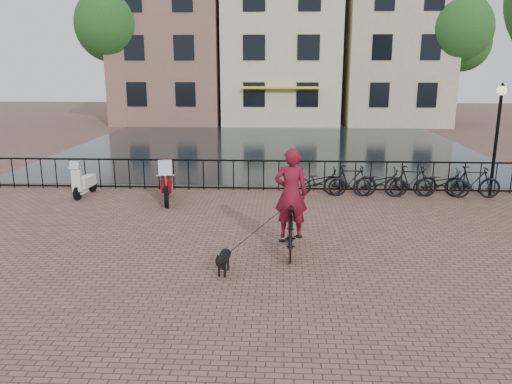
{
  "coord_description": "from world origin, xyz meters",
  "views": [
    {
      "loc": [
        0.56,
        -8.07,
        3.99
      ],
      "look_at": [
        0.0,
        3.0,
        1.2
      ],
      "focal_mm": 35.0,
      "sensor_mm": 36.0,
      "label": 1
    }
  ],
  "objects_px": {
    "cyclist": "(291,208)",
    "scooter": "(84,176)",
    "lamp_post": "(498,121)",
    "motorcycle": "(166,178)",
    "dog": "(224,261)"
  },
  "relations": [
    {
      "from": "lamp_post",
      "to": "dog",
      "type": "relative_size",
      "value": 4.44
    },
    {
      "from": "scooter",
      "to": "lamp_post",
      "type": "bearing_deg",
      "value": 6.94
    },
    {
      "from": "dog",
      "to": "scooter",
      "type": "distance_m",
      "value": 7.8
    },
    {
      "from": "lamp_post",
      "to": "motorcycle",
      "type": "relative_size",
      "value": 1.66
    },
    {
      "from": "lamp_post",
      "to": "dog",
      "type": "height_order",
      "value": "lamp_post"
    },
    {
      "from": "cyclist",
      "to": "dog",
      "type": "bearing_deg",
      "value": 41.79
    },
    {
      "from": "cyclist",
      "to": "scooter",
      "type": "height_order",
      "value": "cyclist"
    },
    {
      "from": "dog",
      "to": "motorcycle",
      "type": "height_order",
      "value": "motorcycle"
    },
    {
      "from": "cyclist",
      "to": "scooter",
      "type": "relative_size",
      "value": 1.99
    },
    {
      "from": "lamp_post",
      "to": "motorcycle",
      "type": "bearing_deg",
      "value": -174.1
    },
    {
      "from": "lamp_post",
      "to": "scooter",
      "type": "bearing_deg",
      "value": -177.42
    },
    {
      "from": "cyclist",
      "to": "scooter",
      "type": "bearing_deg",
      "value": -35.74
    },
    {
      "from": "dog",
      "to": "cyclist",
      "type": "bearing_deg",
      "value": 45.73
    },
    {
      "from": "cyclist",
      "to": "motorcycle",
      "type": "relative_size",
      "value": 1.32
    },
    {
      "from": "lamp_post",
      "to": "scooter",
      "type": "distance_m",
      "value": 12.97
    }
  ]
}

